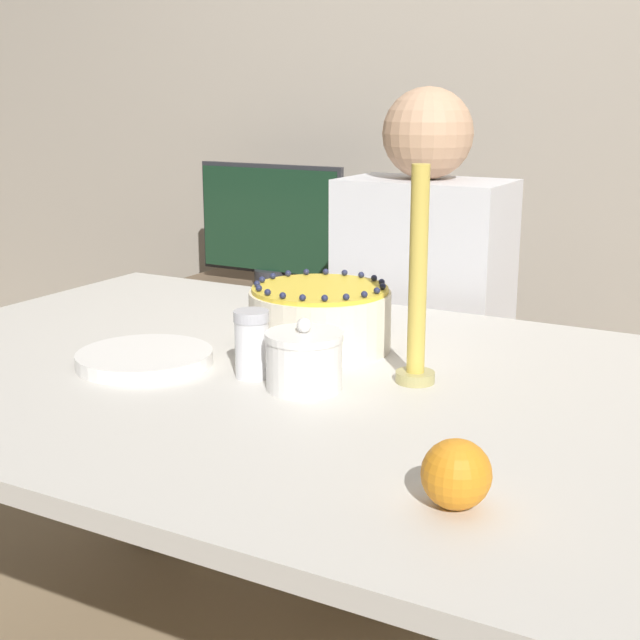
{
  "coord_description": "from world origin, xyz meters",
  "views": [
    {
      "loc": [
        0.74,
        -1.24,
        1.22
      ],
      "look_at": [
        -0.04,
        0.16,
        0.8
      ],
      "focal_mm": 50.0,
      "sensor_mm": 36.0,
      "label": 1
    }
  ],
  "objects_px": {
    "sugar_shaker": "(252,344)",
    "candle": "(417,293)",
    "person_man_blue_shirt": "(421,370)",
    "cake": "(320,318)",
    "sugar_bowl": "(304,360)",
    "tv_monitor": "(270,223)"
  },
  "relations": [
    {
      "from": "candle",
      "to": "person_man_blue_shirt",
      "type": "height_order",
      "value": "person_man_blue_shirt"
    },
    {
      "from": "sugar_shaker",
      "to": "candle",
      "type": "xyz_separation_m",
      "value": [
        0.25,
        0.11,
        0.09
      ]
    },
    {
      "from": "cake",
      "to": "sugar_shaker",
      "type": "relative_size",
      "value": 2.3
    },
    {
      "from": "person_man_blue_shirt",
      "to": "candle",
      "type": "bearing_deg",
      "value": 111.73
    },
    {
      "from": "sugar_shaker",
      "to": "candle",
      "type": "bearing_deg",
      "value": 23.31
    },
    {
      "from": "cake",
      "to": "tv_monitor",
      "type": "height_order",
      "value": "tv_monitor"
    },
    {
      "from": "sugar_shaker",
      "to": "person_man_blue_shirt",
      "type": "height_order",
      "value": "person_man_blue_shirt"
    },
    {
      "from": "sugar_bowl",
      "to": "candle",
      "type": "bearing_deg",
      "value": 39.74
    },
    {
      "from": "cake",
      "to": "sugar_bowl",
      "type": "relative_size",
      "value": 2.09
    },
    {
      "from": "sugar_bowl",
      "to": "candle",
      "type": "height_order",
      "value": "candle"
    },
    {
      "from": "sugar_shaker",
      "to": "sugar_bowl",
      "type": "bearing_deg",
      "value": -5.8
    },
    {
      "from": "cake",
      "to": "sugar_bowl",
      "type": "distance_m",
      "value": 0.24
    },
    {
      "from": "person_man_blue_shirt",
      "to": "cake",
      "type": "bearing_deg",
      "value": 93.83
    },
    {
      "from": "candle",
      "to": "sugar_shaker",
      "type": "bearing_deg",
      "value": -156.69
    },
    {
      "from": "sugar_shaker",
      "to": "person_man_blue_shirt",
      "type": "bearing_deg",
      "value": 91.76
    },
    {
      "from": "cake",
      "to": "sugar_shaker",
      "type": "bearing_deg",
      "value": -94.16
    },
    {
      "from": "cake",
      "to": "candle",
      "type": "relative_size",
      "value": 0.74
    },
    {
      "from": "candle",
      "to": "person_man_blue_shirt",
      "type": "xyz_separation_m",
      "value": [
        -0.27,
        0.69,
        -0.36
      ]
    },
    {
      "from": "sugar_shaker",
      "to": "tv_monitor",
      "type": "bearing_deg",
      "value": 121.02
    },
    {
      "from": "candle",
      "to": "tv_monitor",
      "type": "relative_size",
      "value": 0.71
    },
    {
      "from": "cake",
      "to": "person_man_blue_shirt",
      "type": "xyz_separation_m",
      "value": [
        -0.04,
        0.59,
        -0.27
      ]
    },
    {
      "from": "sugar_shaker",
      "to": "cake",
      "type": "bearing_deg",
      "value": 85.84
    }
  ]
}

